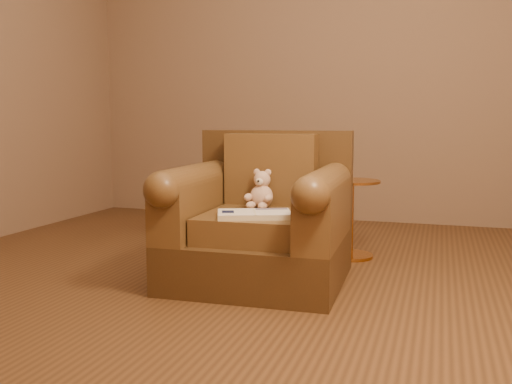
% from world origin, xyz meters
% --- Properties ---
extents(floor, '(4.00, 4.00, 0.00)m').
position_xyz_m(floor, '(0.00, 0.00, 0.00)').
color(floor, brown).
rests_on(floor, ground).
extents(armchair, '(0.92, 0.88, 0.81)m').
position_xyz_m(armchair, '(0.19, -0.03, 0.31)').
color(armchair, '#483018').
rests_on(armchair, floor).
extents(teddy_bear, '(0.16, 0.18, 0.22)m').
position_xyz_m(teddy_bear, '(0.17, 0.04, 0.47)').
color(teddy_bear, beige).
rests_on(teddy_bear, armchair).
extents(guidebook, '(0.42, 0.34, 0.03)m').
position_xyz_m(guidebook, '(0.23, -0.26, 0.40)').
color(guidebook, beige).
rests_on(guidebook, armchair).
extents(side_table, '(0.35, 0.35, 0.49)m').
position_xyz_m(side_table, '(0.58, 0.63, 0.27)').
color(side_table, '#BE7D34').
rests_on(side_table, floor).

